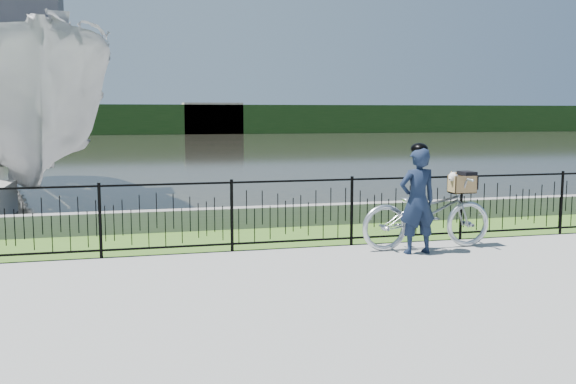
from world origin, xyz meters
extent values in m
plane|color=gray|center=(0.00, 0.00, 0.00)|extent=(120.00, 120.00, 0.00)
cube|color=#406920|center=(0.00, 2.60, 0.00)|extent=(60.00, 2.00, 0.01)
plane|color=black|center=(0.00, 33.00, 0.00)|extent=(120.00, 120.00, 0.00)
cube|color=gray|center=(0.00, 3.60, 0.20)|extent=(60.00, 0.30, 0.40)
cube|color=#224319|center=(0.00, 60.00, 1.50)|extent=(120.00, 6.00, 3.00)
cube|color=#B7A993|center=(6.00, 58.50, 1.60)|extent=(6.00, 3.00, 3.20)
imported|color=silver|center=(2.09, 1.06, 0.58)|extent=(2.20, 0.77, 1.16)
cube|color=black|center=(2.70, 1.06, 0.89)|extent=(0.38, 0.18, 0.02)
cube|color=olive|center=(2.70, 1.06, 0.90)|extent=(0.38, 0.28, 0.01)
cube|color=olive|center=(2.70, 1.20, 1.04)|extent=(0.38, 0.02, 0.29)
cube|color=olive|center=(2.70, 0.93, 1.04)|extent=(0.38, 0.01, 0.29)
cube|color=olive|center=(2.88, 1.06, 1.04)|extent=(0.01, 0.28, 0.29)
cube|color=olive|center=(2.52, 1.06, 1.04)|extent=(0.01, 0.28, 0.29)
cube|color=black|center=(2.78, 1.06, 1.21)|extent=(0.21, 0.30, 0.06)
cube|color=black|center=(2.90, 1.06, 1.07)|extent=(0.02, 0.30, 0.23)
ellipsoid|color=silver|center=(2.68, 1.06, 1.02)|extent=(0.31, 0.22, 0.20)
sphere|color=silver|center=(2.53, 1.04, 1.16)|extent=(0.15, 0.15, 0.15)
sphere|color=silver|center=(2.48, 1.02, 1.13)|extent=(0.07, 0.07, 0.07)
sphere|color=black|center=(2.45, 1.01, 1.12)|extent=(0.02, 0.02, 0.02)
cone|color=#9F7042|center=(2.53, 1.10, 1.22)|extent=(0.06, 0.08, 0.08)
cone|color=#9F7042|center=(2.55, 1.00, 1.22)|extent=(0.06, 0.08, 0.08)
imported|color=#121C31|center=(1.78, 0.77, 0.83)|extent=(0.62, 0.42, 1.66)
ellipsoid|color=black|center=(1.78, 0.77, 1.64)|extent=(0.26, 0.29, 0.18)
imported|color=#B1B1B2|center=(-5.27, 10.02, 2.09)|extent=(6.47, 11.46, 4.18)
camera|label=1|loc=(-2.55, -8.31, 2.19)|focal=40.00mm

